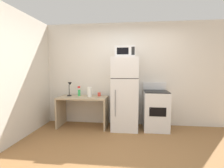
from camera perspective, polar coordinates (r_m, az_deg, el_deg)
The scene contains 11 objects.
ground_plane at distance 3.02m, azimuth 4.86°, elevation -23.27°, with size 12.00×12.00×0.00m, color olive.
wall_back_white at distance 4.36m, azimuth 5.69°, elevation 3.32°, with size 5.00×0.10×2.60m, color silver.
wall_left_brick at distance 3.50m, azimuth -33.93°, elevation 2.05°, with size 0.10×4.00×2.60m, color silver.
desk at distance 4.25m, azimuth -9.86°, elevation -7.27°, with size 1.20×0.60×0.75m.
desk_lamp at distance 4.36m, azimuth -14.24°, elevation -0.88°, with size 0.14×0.12×0.35m.
coffee_mug at distance 4.24m, azimuth -4.40°, elevation -3.54°, with size 0.08×0.08×0.10m, color #D83F33.
spray_bottle at distance 4.35m, azimuth -11.16°, elevation -2.72°, with size 0.06×0.06×0.25m.
paper_towel_roll at distance 4.17m, azimuth -7.68°, elevation -2.71°, with size 0.11×0.11×0.24m, color white.
refrigerator at distance 4.00m, azimuth 4.44°, elevation -3.25°, with size 0.62×0.68×1.71m.
microwave at distance 3.96m, azimuth 4.53°, elevation 10.93°, with size 0.46×0.35×0.26m.
oven_range at distance 4.14m, azimuth 14.70°, elevation -8.56°, with size 0.57×0.61×1.10m.
Camera 1 is at (0.07, -2.65, 1.43)m, focal length 26.77 mm.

